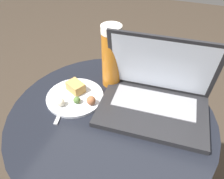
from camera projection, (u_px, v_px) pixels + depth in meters
name	position (u px, v px, depth m)	size (l,w,h in m)	color
table	(111.00, 143.00, 0.82)	(0.67, 0.67, 0.58)	#9E9EA3
laptop	(155.00, 96.00, 0.71)	(0.36, 0.25, 0.24)	#232326
beer_glass	(111.00, 57.00, 0.76)	(0.07, 0.07, 0.23)	#C6701E
snack_plate	(75.00, 95.00, 0.77)	(0.20, 0.20, 0.04)	silver
fork	(65.00, 101.00, 0.76)	(0.06, 0.18, 0.00)	#B2B2B7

